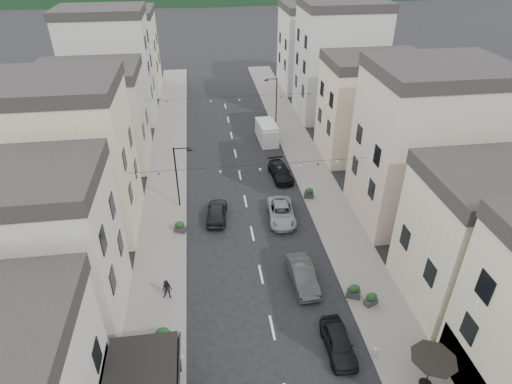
% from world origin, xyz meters
% --- Properties ---
extents(sidewalk_left, '(4.00, 76.00, 0.12)m').
position_xyz_m(sidewalk_left, '(-7.50, 32.00, 0.06)').
color(sidewalk_left, slate).
rests_on(sidewalk_left, ground).
extents(sidewalk_right, '(4.00, 76.00, 0.12)m').
position_xyz_m(sidewalk_right, '(7.50, 32.00, 0.06)').
color(sidewalk_right, slate).
rests_on(sidewalk_right, ground).
extents(buildings_row_left, '(10.20, 54.16, 14.00)m').
position_xyz_m(buildings_row_left, '(-14.50, 37.75, 6.12)').
color(buildings_row_left, beige).
rests_on(buildings_row_left, ground).
extents(buildings_row_right, '(10.20, 54.16, 14.50)m').
position_xyz_m(buildings_row_right, '(14.50, 36.59, 6.32)').
color(buildings_row_right, '#B3AA8E').
rests_on(buildings_row_right, ground).
extents(streetlamp_left_far, '(1.70, 0.56, 6.00)m').
position_xyz_m(streetlamp_left_far, '(-5.82, 26.00, 3.70)').
color(streetlamp_left_far, black).
rests_on(streetlamp_left_far, ground).
extents(streetlamp_right_far, '(1.70, 0.56, 6.00)m').
position_xyz_m(streetlamp_right_far, '(5.82, 44.00, 3.70)').
color(streetlamp_right_far, black).
rests_on(streetlamp_right_far, ground).
extents(bunting_near, '(19.00, 0.28, 0.62)m').
position_xyz_m(bunting_near, '(0.00, 22.00, 5.65)').
color(bunting_near, black).
rests_on(bunting_near, ground).
extents(bunting_far, '(19.00, 0.28, 0.62)m').
position_xyz_m(bunting_far, '(0.00, 38.00, 5.65)').
color(bunting_far, black).
rests_on(bunting_far, ground).
extents(parked_car_a, '(1.60, 3.94, 1.34)m').
position_xyz_m(parked_car_a, '(3.68, 8.78, 0.67)').
color(parked_car_a, black).
rests_on(parked_car_a, ground).
extents(parked_car_b, '(1.75, 4.54, 1.47)m').
position_xyz_m(parked_car_b, '(2.83, 14.71, 0.74)').
color(parked_car_b, '#363639').
rests_on(parked_car_b, ground).
extents(parked_car_c, '(2.59, 5.01, 1.35)m').
position_xyz_m(parked_car_c, '(2.80, 22.75, 0.68)').
color(parked_car_c, gray).
rests_on(parked_car_c, ground).
extents(parked_car_d, '(2.27, 4.72, 1.33)m').
position_xyz_m(parked_car_d, '(4.07, 29.94, 0.66)').
color(parked_car_d, black).
rests_on(parked_car_d, ground).
extents(parked_car_e, '(2.20, 4.39, 1.44)m').
position_xyz_m(parked_car_e, '(-2.80, 23.57, 0.72)').
color(parked_car_e, black).
rests_on(parked_car_e, ground).
extents(delivery_van, '(2.17, 5.03, 2.38)m').
position_xyz_m(delivery_van, '(4.09, 38.87, 1.17)').
color(delivery_van, silver).
rests_on(delivery_van, ground).
extents(pedestrian_a, '(0.70, 0.46, 1.90)m').
position_xyz_m(pedestrian_a, '(-8.61, 8.82, 1.07)').
color(pedestrian_a, black).
rests_on(pedestrian_a, sidewalk_left).
extents(pedestrian_b, '(0.87, 0.75, 1.54)m').
position_xyz_m(pedestrian_b, '(-6.73, 14.45, 0.89)').
color(pedestrian_b, black).
rests_on(pedestrian_b, sidewalk_left).
extents(planter_la, '(0.99, 0.55, 1.10)m').
position_xyz_m(planter_la, '(-6.86, 10.80, 0.65)').
color(planter_la, '#28282A').
rests_on(planter_la, sidewalk_left).
extents(planter_lb, '(1.05, 0.82, 1.04)m').
position_xyz_m(planter_lb, '(-6.00, 21.93, 0.62)').
color(planter_lb, '#2F2F32').
rests_on(planter_lb, sidewalk_left).
extents(planter_ra, '(1.01, 0.78, 1.00)m').
position_xyz_m(planter_ra, '(6.95, 11.95, 0.61)').
color(planter_ra, '#313134').
rests_on(planter_ra, sidewalk_right).
extents(planter_rb, '(1.09, 0.86, 1.08)m').
position_xyz_m(planter_rb, '(6.00, 12.78, 0.64)').
color(planter_rb, '#2F2E31').
rests_on(planter_rb, sidewalk_right).
extents(planter_rc, '(1.02, 0.72, 1.03)m').
position_xyz_m(planter_rc, '(6.00, 25.65, 0.62)').
color(planter_rc, '#2D2E30').
rests_on(planter_rc, sidewalk_right).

